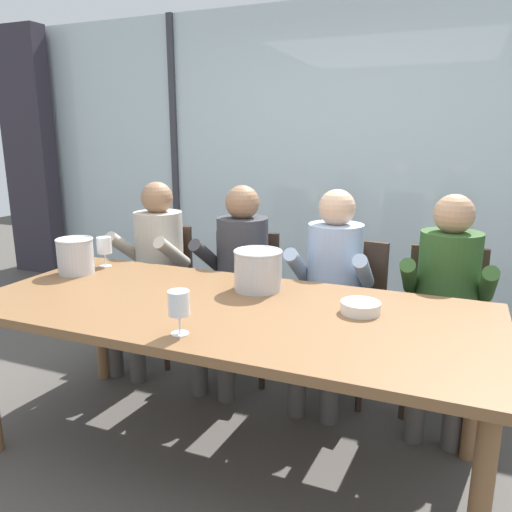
# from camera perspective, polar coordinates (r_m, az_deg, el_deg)

# --- Properties ---
(ground) EXTENTS (14.00, 14.00, 0.00)m
(ground) POSITION_cam_1_polar(r_m,az_deg,el_deg) (3.39, 4.26, -12.58)
(ground) COLOR #4C4742
(window_glass_panel) EXTENTS (7.54, 0.03, 2.60)m
(window_glass_panel) POSITION_cam_1_polar(r_m,az_deg,el_deg) (4.42, 10.39, 10.91)
(window_glass_panel) COLOR silver
(window_glass_panel) RESTS_ON ground
(window_mullion_left) EXTENTS (0.06, 0.06, 2.60)m
(window_mullion_left) POSITION_cam_1_polar(r_m,az_deg,el_deg) (5.03, -9.29, 11.28)
(window_mullion_left) COLOR #38383D
(window_mullion_left) RESTS_ON ground
(hillside_vineyard) EXTENTS (13.54, 2.40, 1.54)m
(hillside_vineyard) POSITION_cam_1_polar(r_m,az_deg,el_deg) (8.63, 16.23, 8.38)
(hillside_vineyard) COLOR #477A38
(hillside_vineyard) RESTS_ON ground
(curtain_heavy_drape) EXTENTS (0.56, 0.20, 2.60)m
(curtain_heavy_drape) POSITION_cam_1_polar(r_m,az_deg,el_deg) (6.00, -24.59, 10.62)
(curtain_heavy_drape) COLOR #332D38
(curtain_heavy_drape) RESTS_ON ground
(dining_table) EXTENTS (2.34, 1.01, 0.76)m
(dining_table) POSITION_cam_1_polar(r_m,az_deg,el_deg) (2.26, -3.39, -7.37)
(dining_table) COLOR brown
(dining_table) RESTS_ON ground
(chair_near_curtain) EXTENTS (0.48, 0.48, 0.89)m
(chair_near_curtain) POSITION_cam_1_polar(r_m,az_deg,el_deg) (3.52, -11.20, -2.70)
(chair_near_curtain) COLOR #332319
(chair_near_curtain) RESTS_ON ground
(chair_left_of_center) EXTENTS (0.50, 0.50, 0.89)m
(chair_left_of_center) POSITION_cam_1_polar(r_m,az_deg,el_deg) (3.22, -1.44, -4.03)
(chair_left_of_center) COLOR #332319
(chair_left_of_center) RESTS_ON ground
(chair_center) EXTENTS (0.49, 0.49, 0.89)m
(chair_center) POSITION_cam_1_polar(r_m,az_deg,el_deg) (3.04, 10.35, -5.31)
(chair_center) COLOR #332319
(chair_center) RESTS_ON ground
(chair_right_of_center) EXTENTS (0.47, 0.47, 0.89)m
(chair_right_of_center) POSITION_cam_1_polar(r_m,az_deg,el_deg) (3.00, 20.96, -6.32)
(chair_right_of_center) COLOR #332319
(chair_right_of_center) RESTS_ON ground
(person_beige_jumper) EXTENTS (0.48, 0.62, 1.21)m
(person_beige_jumper) POSITION_cam_1_polar(r_m,az_deg,el_deg) (3.34, -11.81, -0.54)
(person_beige_jumper) COLOR #B7AD9E
(person_beige_jumper) RESTS_ON ground
(person_charcoal_jacket) EXTENTS (0.48, 0.62, 1.21)m
(person_charcoal_jacket) POSITION_cam_1_polar(r_m,az_deg,el_deg) (3.05, -2.20, -1.64)
(person_charcoal_jacket) COLOR #38383D
(person_charcoal_jacket) RESTS_ON ground
(person_pale_blue_shirt) EXTENTS (0.46, 0.61, 1.21)m
(person_pale_blue_shirt) POSITION_cam_1_polar(r_m,az_deg,el_deg) (2.87, 8.64, -2.81)
(person_pale_blue_shirt) COLOR #9EB2D1
(person_pale_blue_shirt) RESTS_ON ground
(person_olive_shirt) EXTENTS (0.46, 0.61, 1.21)m
(person_olive_shirt) POSITION_cam_1_polar(r_m,az_deg,el_deg) (2.80, 21.09, -4.03)
(person_olive_shirt) COLOR #2D5123
(person_olive_shirt) RESTS_ON ground
(ice_bucket_primary) EXTENTS (0.20, 0.20, 0.20)m
(ice_bucket_primary) POSITION_cam_1_polar(r_m,az_deg,el_deg) (2.90, -20.10, 0.08)
(ice_bucket_primary) COLOR #B7B7BC
(ice_bucket_primary) RESTS_ON dining_table
(ice_bucket_secondary) EXTENTS (0.24, 0.24, 0.20)m
(ice_bucket_secondary) POSITION_cam_1_polar(r_m,az_deg,el_deg) (2.43, 0.23, -1.54)
(ice_bucket_secondary) COLOR #B7B7BC
(ice_bucket_secondary) RESTS_ON dining_table
(tasting_bowl) EXTENTS (0.17, 0.17, 0.05)m
(tasting_bowl) POSITION_cam_1_polar(r_m,az_deg,el_deg) (2.18, 11.96, -5.81)
(tasting_bowl) COLOR silver
(tasting_bowl) RESTS_ON dining_table
(wine_glass_by_left_taster) EXTENTS (0.08, 0.08, 0.17)m
(wine_glass_by_left_taster) POSITION_cam_1_polar(r_m,az_deg,el_deg) (1.91, -8.88, -5.62)
(wine_glass_by_left_taster) COLOR silver
(wine_glass_by_left_taster) RESTS_ON dining_table
(wine_glass_near_bucket) EXTENTS (0.08, 0.08, 0.17)m
(wine_glass_near_bucket) POSITION_cam_1_polar(r_m,az_deg,el_deg) (2.99, -17.09, 1.03)
(wine_glass_near_bucket) COLOR silver
(wine_glass_near_bucket) RESTS_ON dining_table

